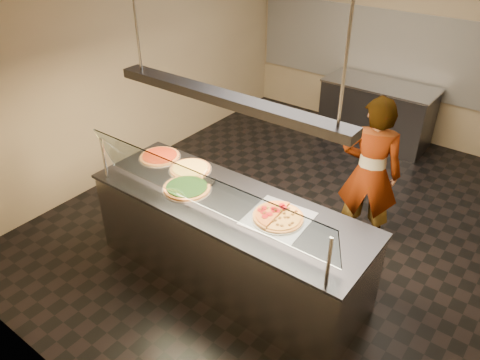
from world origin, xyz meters
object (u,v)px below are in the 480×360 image
Objects in this scene: pizza_tomato at (160,156)px; heat_lamp_housing at (226,99)px; pizza_spatula at (206,176)px; pizza_spinach at (187,187)px; perforated_tray at (278,218)px; half_pizza_sausage at (289,221)px; prep_table at (376,113)px; worker at (370,174)px; sneeze_guard at (203,191)px; serving_counter at (229,241)px; half_pizza_pepperoni at (268,211)px; pizza_cheese at (190,169)px.

heat_lamp_housing is (1.12, -0.22, 1.01)m from pizza_tomato.
pizza_spinach is at bearing -95.50° from pizza_spatula.
half_pizza_sausage reaches higher than perforated_tray.
worker is at bearing -69.50° from prep_table.
sneeze_guard is 0.72m from perforated_tray.
serving_counter is at bearing 40.78° from worker.
pizza_spatula is 1.72m from worker.
pizza_tomato is (-1.63, 0.16, 0.01)m from perforated_tray.
sneeze_guard is 5.72× the size of pizza_tomato.
pizza_spatula is (-0.43, 0.19, 0.49)m from serving_counter.
half_pizza_pepperoni reaches higher than pizza_tomato.
pizza_tomato is at bearing 174.40° from perforated_tray.
pizza_spatula is (0.02, 0.25, 0.01)m from pizza_spinach.
pizza_spinach is at bearing -173.31° from half_pizza_sausage.
perforated_tray is 1.64m from pizza_tomato.
serving_counter is 0.65m from half_pizza_pepperoni.
pizza_spatula reaches higher than pizza_cheese.
serving_counter is at bearing -174.45° from half_pizza_sausage.
pizza_spinach is 1.10m from heat_lamp_housing.
perforated_tray is (0.52, 0.40, -0.29)m from sneeze_guard.
pizza_tomato is at bearing 156.63° from pizza_spinach.
pizza_tomato is at bearing -105.82° from prep_table.
prep_table is 0.72× the size of heat_lamp_housing.
serving_counter is 0.86m from pizza_cheese.
perforated_tray is 0.34× the size of prep_table.
worker is (0.91, -2.43, 0.40)m from prep_table.
pizza_spatula is at bearing 156.43° from heat_lamp_housing.
pizza_cheese is at bearing 139.99° from sneeze_guard.
serving_counter is 5.74× the size of pizza_spinach.
serving_counter is 1.22× the size of heat_lamp_housing.
pizza_spatula reaches higher than pizza_tomato.
pizza_tomato is 3.76m from prep_table.
half_pizza_sausage is 1.08m from pizza_spinach.
serving_counter is 1.23m from pizza_tomato.
worker reaches higher than half_pizza_sausage.
serving_counter is at bearing -173.36° from perforated_tray.
pizza_spatula is (0.24, -0.04, 0.01)m from pizza_cheese.
half_pizza_pepperoni reaches higher than pizza_cheese.
heat_lamp_housing reaches higher than worker.
pizza_spinach is at bearing -171.67° from half_pizza_pepperoni.
perforated_tray is 0.98m from pizza_spinach.
worker reaches higher than pizza_cheese.
half_pizza_sausage is 1.03× the size of pizza_cheese.
sneeze_guard is at bearing -147.04° from half_pizza_sausage.
half_pizza_sausage reaches higher than prep_table.
pizza_spinach is 2.09× the size of pizza_spatula.
pizza_spinach is (-0.86, -0.13, -0.02)m from half_pizza_pepperoni.
pizza_cheese is 0.44m from pizza_tomato.
sneeze_guard is 1.48× the size of worker.
half_pizza_sausage is 0.27× the size of prep_table.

